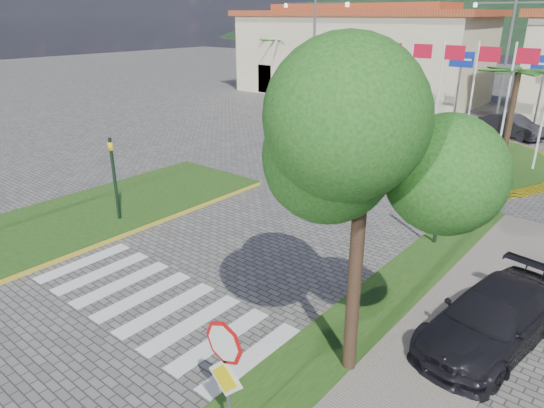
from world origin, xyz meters
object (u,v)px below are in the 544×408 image
Objects in this scene: roundabout_island at (428,155)px; deciduous_tree at (365,136)px; stop_sign at (226,365)px; white_van at (405,103)px; car_dark_a at (399,112)px; car_dark_b at (512,126)px; car_side_right at (493,318)px.

deciduous_tree reaches higher than roundabout_island.
white_van is at bearing 110.44° from stop_sign.
deciduous_tree is at bearing -172.29° from car_dark_a.
white_van is at bearing 113.41° from deciduous_tree.
car_dark_b is at bearing -101.78° from white_van.
car_dark_b reaches higher than white_van.
deciduous_tree reaches higher than car_side_right.
stop_sign is at bearing -76.27° from roundabout_island.
car_dark_a is at bearing 124.98° from roundabout_island.
white_van is at bearing 90.91° from car_dark_b.
roundabout_island is 4.79× the size of stop_sign.
white_van is 3.93m from car_dark_a.
car_dark_a is (1.33, -3.70, -0.07)m from white_van.
deciduous_tree is (0.60, 3.04, 3.38)m from stop_sign.
car_dark_a is 25.65m from car_side_right.
car_dark_a is (-5.60, 8.00, 0.44)m from roundabout_island.
stop_sign is at bearing -148.87° from white_van.
car_side_right is (13.09, -22.05, 0.07)m from car_dark_a.
white_van is 1.18× the size of car_dark_b.
car_dark_a is (-11.09, 25.00, -4.56)m from deciduous_tree.
deciduous_tree is 1.39× the size of white_van.
stop_sign reaches higher than car_dark_a.
deciduous_tree is 1.89× the size of car_dark_a.
stop_sign reaches higher than car_side_right.
car_side_right is (2.60, 5.99, -1.11)m from stop_sign.
deciduous_tree is at bearing -72.09° from roundabout_island.
deciduous_tree is at bearing -115.34° from car_side_right.
car_dark_a is at bearing 113.93° from deciduous_tree.
stop_sign is 0.73× the size of car_dark_a.
car_dark_b is at bearing 112.78° from car_side_right.
stop_sign is at bearing -101.18° from deciduous_tree.
deciduous_tree is 1.64× the size of car_dark_b.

